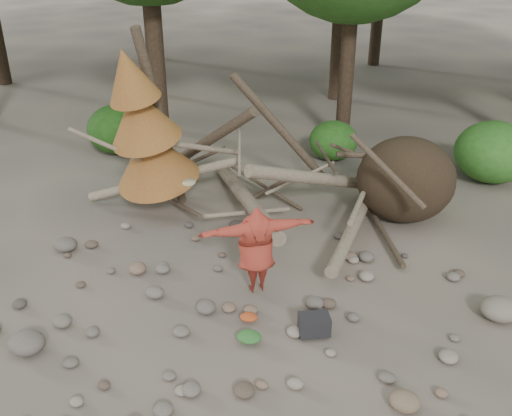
# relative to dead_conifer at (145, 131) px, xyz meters

# --- Properties ---
(ground) EXTENTS (120.00, 120.00, 0.00)m
(ground) POSITION_rel_dead_conifer_xyz_m (3.12, -3.37, -2.11)
(ground) COLOR #514C44
(ground) RESTS_ON ground
(deadfall_pile) EXTENTS (8.55, 5.24, 3.30)m
(deadfall_pile) POSITION_rel_dead_conifer_xyz_m (5.13, 0.87, -1.16)
(deadfall_pile) COLOR #332619
(deadfall_pile) RESTS_ON ground
(dead_conifer) EXTENTS (2.06, 2.16, 4.35)m
(dead_conifer) POSITION_rel_dead_conifer_xyz_m (0.00, 0.00, 0.00)
(dead_conifer) COLOR #4C3F30
(dead_conifer) RESTS_ON ground
(bush_left) EXTENTS (1.80, 1.80, 1.44)m
(bush_left) POSITION_rel_dead_conifer_xyz_m (-2.38, 3.83, -1.39)
(bush_left) COLOR #204F15
(bush_left) RESTS_ON ground
(bush_mid) EXTENTS (1.40, 1.40, 1.12)m
(bush_mid) POSITION_rel_dead_conifer_xyz_m (3.92, 4.43, -1.55)
(bush_mid) COLOR #2A641D
(bush_mid) RESTS_ON ground
(bush_right) EXTENTS (2.00, 2.00, 1.60)m
(bush_right) POSITION_rel_dead_conifer_xyz_m (8.12, 3.63, -1.31)
(bush_right) COLOR #357725
(bush_right) RESTS_ON ground
(frisbee_thrower) EXTENTS (2.50, 1.39, 1.97)m
(frisbee_thrower) POSITION_rel_dead_conifer_xyz_m (2.92, -2.57, -1.18)
(frisbee_thrower) COLOR maroon
(frisbee_thrower) RESTS_ON ground
(backpack) EXTENTS (0.58, 0.47, 0.34)m
(backpack) POSITION_rel_dead_conifer_xyz_m (4.09, -3.63, -1.94)
(backpack) COLOR black
(backpack) RESTS_ON ground
(cloth_green) EXTENTS (0.41, 0.34, 0.15)m
(cloth_green) POSITION_rel_dead_conifer_xyz_m (3.07, -4.01, -2.03)
(cloth_green) COLOR #2E692A
(cloth_green) RESTS_ON ground
(cloth_orange) EXTENTS (0.31, 0.25, 0.11)m
(cloth_orange) POSITION_rel_dead_conifer_xyz_m (2.96, -3.47, -2.06)
(cloth_orange) COLOR #A9421D
(cloth_orange) RESTS_ON ground
(boulder_front_left) EXTENTS (0.59, 0.53, 0.35)m
(boulder_front_left) POSITION_rel_dead_conifer_xyz_m (-0.39, -4.85, -1.93)
(boulder_front_left) COLOR #635A52
(boulder_front_left) RESTS_ON ground
(boulder_front_right) EXTENTS (0.44, 0.39, 0.26)m
(boulder_front_right) POSITION_rel_dead_conifer_xyz_m (5.50, -5.00, -1.98)
(boulder_front_right) COLOR #79634C
(boulder_front_right) RESTS_ON ground
(boulder_mid_right) EXTENTS (0.67, 0.60, 0.40)m
(boulder_mid_right) POSITION_rel_dead_conifer_xyz_m (7.21, -2.60, -1.91)
(boulder_mid_right) COLOR gray
(boulder_mid_right) RESTS_ON ground
(boulder_mid_left) EXTENTS (0.49, 0.44, 0.29)m
(boulder_mid_left) POSITION_rel_dead_conifer_xyz_m (-1.28, -1.81, -1.96)
(boulder_mid_left) COLOR #5E554F
(boulder_mid_left) RESTS_ON ground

